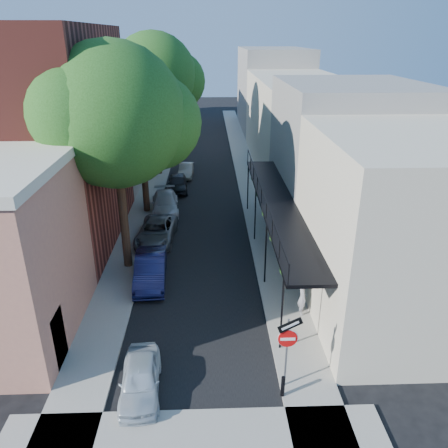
{
  "coord_description": "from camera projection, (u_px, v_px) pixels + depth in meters",
  "views": [
    {
      "loc": [
        0.59,
        -10.8,
        11.47
      ],
      "look_at": [
        1.31,
        9.17,
        2.8
      ],
      "focal_mm": 35.0,
      "sensor_mm": 36.0,
      "label": 1
    }
  ],
  "objects": [
    {
      "name": "pedestrian",
      "position": [
        302.0,
        298.0,
        19.07
      ],
      "size": [
        0.42,
        0.6,
        1.58
      ],
      "primitive_type": "imported",
      "rotation": [
        0.0,
        0.0,
        1.64
      ],
      "color": "gray",
      "rests_on": "sidewalk_right"
    },
    {
      "name": "parked_car_d",
      "position": [
        165.0,
        203.0,
        30.59
      ],
      "size": [
        2.22,
        4.58,
        1.28
      ],
      "primitive_type": "imported",
      "rotation": [
        0.0,
        0.0,
        0.1
      ],
      "color": "silver",
      "rests_on": "ground"
    },
    {
      "name": "parked_car_f",
      "position": [
        186.0,
        170.0,
        38.29
      ],
      "size": [
        1.29,
        3.45,
        1.13
      ],
      "primitive_type": "imported",
      "rotation": [
        0.0,
        0.0,
        -0.03
      ],
      "color": "gray",
      "rests_on": "ground"
    },
    {
      "name": "sidewalk_left",
      "position": [
        161.0,
        165.0,
        41.79
      ],
      "size": [
        2.0,
        64.0,
        0.12
      ],
      "primitive_type": "cube",
      "color": "gray",
      "rests_on": "ground"
    },
    {
      "name": "parked_car_e",
      "position": [
        178.0,
        183.0,
        34.65
      ],
      "size": [
        1.74,
        3.88,
        1.3
      ],
      "primitive_type": "imported",
      "rotation": [
        0.0,
        0.0,
        0.06
      ],
      "color": "black",
      "rests_on": "ground"
    },
    {
      "name": "sidewalk_right",
      "position": [
        244.0,
        164.0,
        42.05
      ],
      "size": [
        2.0,
        64.0,
        0.12
      ],
      "primitive_type": "cube",
      "color": "gray",
      "rests_on": "ground"
    },
    {
      "name": "sign_post",
      "position": [
        288.0,
        341.0,
        14.63
      ],
      "size": [
        0.89,
        0.17,
        2.99
      ],
      "color": "#595B60",
      "rests_on": "ground"
    },
    {
      "name": "road_surface",
      "position": [
        203.0,
        165.0,
        41.94
      ],
      "size": [
        6.0,
        64.0,
        0.01
      ],
      "primitive_type": "cube",
      "color": "black",
      "rests_on": "ground"
    },
    {
      "name": "oak_near",
      "position": [
        124.0,
        118.0,
        20.6
      ],
      "size": [
        7.48,
        6.8,
        11.42
      ],
      "color": "#351F15",
      "rests_on": "ground"
    },
    {
      "name": "buildings_right",
      "position": [
        300.0,
        119.0,
        40.01
      ],
      "size": [
        9.8,
        55.0,
        10.0
      ],
      "color": "beige",
      "rests_on": "ground"
    },
    {
      "name": "buildings_left",
      "position": [
        96.0,
        116.0,
        38.54
      ],
      "size": [
        10.1,
        59.1,
        12.0
      ],
      "color": "#B16C5A",
      "rests_on": "ground"
    },
    {
      "name": "parked_car_a",
      "position": [
        140.0,
        379.0,
        15.05
      ],
      "size": [
        1.57,
        3.45,
        1.15
      ],
      "primitive_type": "imported",
      "rotation": [
        0.0,
        0.0,
        0.06
      ],
      "color": "silver",
      "rests_on": "ground"
    },
    {
      "name": "parked_car_c",
      "position": [
        157.0,
        231.0,
        26.18
      ],
      "size": [
        2.43,
        4.73,
        1.28
      ],
      "primitive_type": "imported",
      "rotation": [
        0.0,
        0.0,
        -0.07
      ],
      "color": "#5A5E62",
      "rests_on": "ground"
    },
    {
      "name": "bollard",
      "position": [
        283.0,
        386.0,
        14.79
      ],
      "size": [
        0.14,
        0.14,
        0.8
      ],
      "primitive_type": "cylinder",
      "color": "black",
      "rests_on": "sidewalk_right"
    },
    {
      "name": "sidewalk_cross",
      "position": [
        193.0,
        436.0,
        13.5
      ],
      "size": [
        12.0,
        2.0,
        0.12
      ],
      "primitive_type": "cube",
      "color": "gray",
      "rests_on": "ground"
    },
    {
      "name": "parked_car_b",
      "position": [
        150.0,
        269.0,
        21.82
      ],
      "size": [
        1.75,
        4.34,
        1.4
      ],
      "primitive_type": "imported",
      "rotation": [
        0.0,
        0.0,
        0.06
      ],
      "color": "#13153D",
      "rests_on": "ground"
    },
    {
      "name": "ground",
      "position": [
        194.0,
        412.0,
        14.44
      ],
      "size": [
        160.0,
        160.0,
        0.0
      ],
      "primitive_type": "plane",
      "color": "black",
      "rests_on": "ground"
    },
    {
      "name": "oak_far",
      "position": [
        160.0,
        77.0,
        36.04
      ],
      "size": [
        7.7,
        7.0,
        11.9
      ],
      "color": "#351F15",
      "rests_on": "ground"
    },
    {
      "name": "oak_mid",
      "position": [
        146.0,
        109.0,
        28.23
      ],
      "size": [
        6.6,
        6.0,
        10.2
      ],
      "color": "#351F15",
      "rests_on": "ground"
    }
  ]
}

